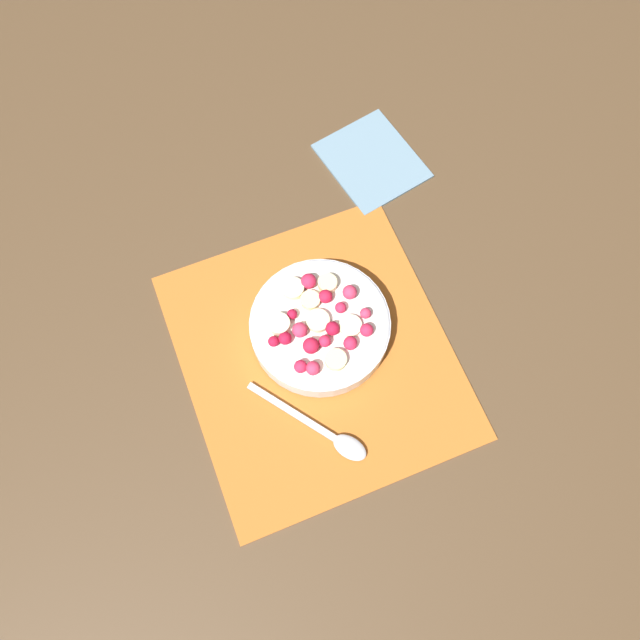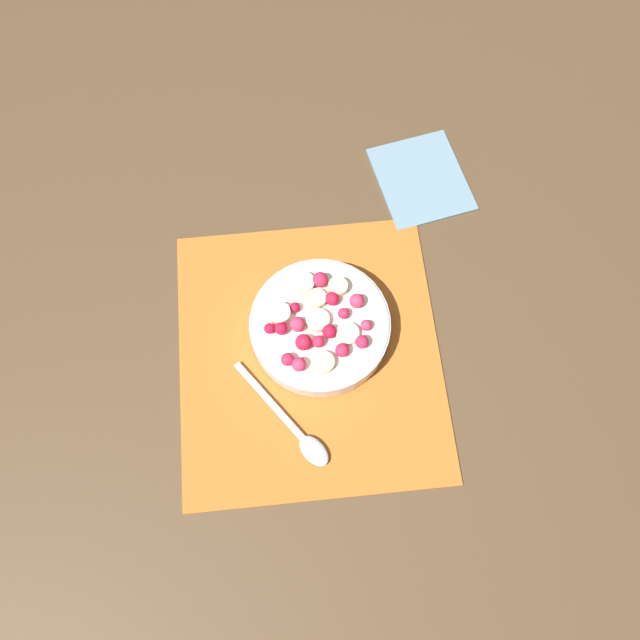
{
  "view_description": "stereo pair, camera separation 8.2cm",
  "coord_description": "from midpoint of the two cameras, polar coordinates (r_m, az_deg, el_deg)",
  "views": [
    {
      "loc": [
        0.24,
        -0.09,
        0.81
      ],
      "look_at": [
        -0.03,
        0.02,
        0.05
      ],
      "focal_mm": 35.0,
      "sensor_mm": 36.0,
      "label": 1
    },
    {
      "loc": [
        0.26,
        -0.01,
        0.81
      ],
      "look_at": [
        -0.03,
        0.02,
        0.05
      ],
      "focal_mm": 35.0,
      "sensor_mm": 36.0,
      "label": 2
    }
  ],
  "objects": [
    {
      "name": "placemat",
      "position": [
        0.85,
        1.77,
        -3.4
      ],
      "size": [
        0.39,
        0.35,
        0.01
      ],
      "color": "#B26023",
      "rests_on": "ground_plane"
    },
    {
      "name": "fruit_bowl",
      "position": [
        0.84,
        2.76,
        -0.84
      ],
      "size": [
        0.19,
        0.19,
        0.06
      ],
      "color": "silver",
      "rests_on": "placemat"
    },
    {
      "name": "napkin",
      "position": [
        0.99,
        11.64,
        12.29
      ],
      "size": [
        0.17,
        0.15,
        0.01
      ],
      "color": "slate",
      "rests_on": "ground_plane"
    },
    {
      "name": "spoon",
      "position": [
        0.82,
        0.97,
        -10.81
      ],
      "size": [
        0.16,
        0.12,
        0.01
      ],
      "rotation": [
        0.0,
        0.0,
        6.92
      ],
      "color": "#B2B2B7",
      "rests_on": "placemat"
    },
    {
      "name": "ground_plane",
      "position": [
        0.85,
        1.76,
        -3.47
      ],
      "size": [
        3.0,
        3.0,
        0.0
      ],
      "primitive_type": "plane",
      "color": "#4C3823"
    }
  ]
}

